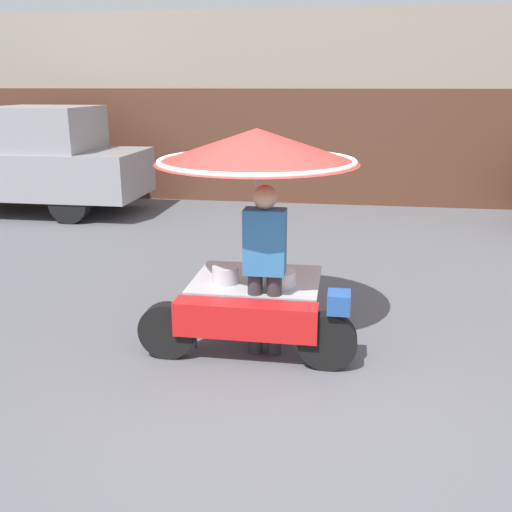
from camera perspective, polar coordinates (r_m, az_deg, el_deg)
ground_plane at (r=4.88m, az=2.38°, el=-13.74°), size 36.00×36.00×0.00m
shopfront_building at (r=13.28m, az=7.16°, el=14.43°), size 28.00×2.06×3.96m
vendor_motorcycle_cart at (r=5.45m, az=0.02°, el=8.11°), size 2.03×1.95×2.09m
vendor_person at (r=5.24m, az=0.89°, el=-0.61°), size 0.38×0.22×1.63m
pickup_truck at (r=12.45m, az=-22.96°, el=8.60°), size 5.45×1.88×2.08m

